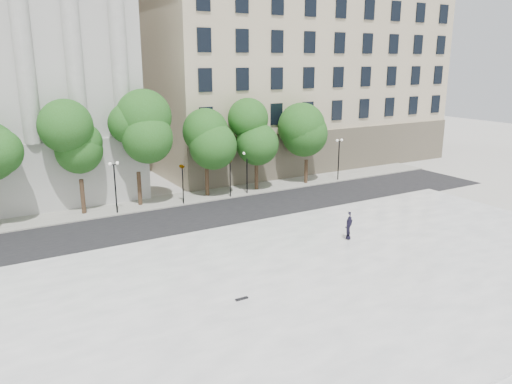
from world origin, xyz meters
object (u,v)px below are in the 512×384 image
Objects in this scene: traffic_light_west at (182,164)px; skateboard at (242,299)px; traffic_light_east at (230,160)px; person_lying at (348,236)px.

skateboard is at bearing -103.62° from traffic_light_west.
traffic_light_west is at bearing 76.63° from skateboard.
traffic_light_east is at bearing 64.32° from skateboard.
person_lying is at bearing -68.43° from traffic_light_west.
person_lying is at bearing 21.40° from skateboard.
person_lying is 11.47m from skateboard.
traffic_light_west is 16.62m from person_lying.
person_lying is 2.78× the size of skateboard.
person_lying is at bearing -85.14° from traffic_light_east.
traffic_light_east is 21.73m from skateboard.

